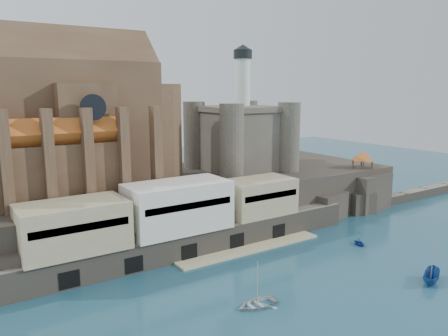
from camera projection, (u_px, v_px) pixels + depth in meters
The scene contains 11 objects.
ground at pixel (313, 289), 64.24m from camera, with size 300.00×300.00×0.00m, color #194355.
promontory at pixel (184, 200), 95.54m from camera, with size 100.00×36.00×10.00m.
quay at pixel (178, 222), 76.54m from camera, with size 70.00×12.00×13.05m.
church at pixel (63, 126), 81.47m from camera, with size 47.00×25.93×30.51m.
castle_keep at pixel (240, 135), 103.38m from camera, with size 21.20×21.20×29.30m.
rock_outcrop at pixel (361, 192), 107.54m from camera, with size 14.50×10.50×8.70m.
pavilion at pixel (363, 157), 106.11m from camera, with size 6.40×6.40×5.40m.
breakwater at pixel (424, 196), 119.80m from camera, with size 40.00×3.00×2.40m, color #6C6456.
boat_2 at pixel (430, 282), 66.48m from camera, with size 2.12×2.17×5.63m, color navy.
boat_6 at pixel (257, 306), 59.20m from camera, with size 4.20×1.22×5.87m, color silver.
boat_7 at pixel (359, 245), 82.28m from camera, with size 2.62×1.60×3.04m, color navy.
Camera 1 is at (-44.14, -42.73, 29.06)m, focal length 35.00 mm.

